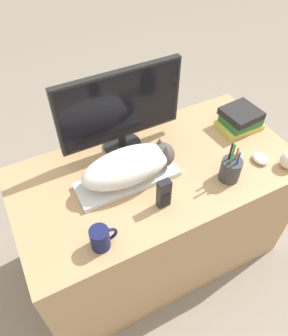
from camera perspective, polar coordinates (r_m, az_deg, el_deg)
The scene contains 10 objects.
ground_plane at distance 1.93m, azimuth 6.74°, elevation -21.51°, with size 12.00×12.00×0.00m, color gray.
desk at distance 1.74m, azimuth 1.95°, elevation -8.23°, with size 1.29×0.66×0.71m.
keyboard at distance 1.41m, azimuth -2.85°, elevation -1.99°, with size 0.45×0.15×0.02m.
cat at distance 1.36m, azimuth -2.17°, elevation 0.53°, with size 0.42×0.18×0.14m.
monitor at distance 1.43m, azimuth -4.14°, elevation 10.20°, with size 0.57×0.18×0.40m.
computer_mouse at distance 1.58m, azimuth 19.58°, elevation 1.55°, with size 0.06×0.08×0.03m.
coffee_mug at distance 1.21m, azimuth -7.53°, elevation -12.00°, with size 0.10×0.07×0.10m.
pen_cup at distance 1.44m, azimuth 14.83°, elevation -0.19°, with size 0.09×0.09×0.21m.
phone at distance 1.29m, azimuth 3.48°, elevation -4.49°, with size 0.05×0.03×0.14m.
book_stack at distance 1.72m, azimuth 16.44°, elevation 8.14°, with size 0.22×0.17×0.10m.
Camera 1 is at (-0.51, -0.52, 1.79)m, focal length 35.00 mm.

